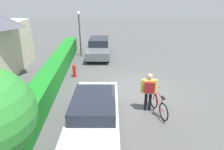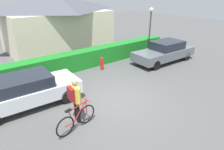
% 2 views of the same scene
% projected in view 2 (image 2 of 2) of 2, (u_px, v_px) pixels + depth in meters
% --- Properties ---
extents(ground_plane, '(60.00, 60.00, 0.00)m').
position_uv_depth(ground_plane, '(117.00, 100.00, 8.79)').
color(ground_plane, '#4E4E4E').
extents(hedge_row, '(15.63, 0.90, 1.09)m').
position_uv_depth(hedge_row, '(70.00, 62.00, 11.82)').
color(hedge_row, '#1A7A22').
rests_on(hedge_row, ground).
extents(house_distant, '(8.09, 5.60, 4.39)m').
position_uv_depth(house_distant, '(56.00, 21.00, 15.83)').
color(house_distant, beige).
rests_on(house_distant, ground).
extents(parked_car_near, '(4.42, 1.95, 1.36)m').
position_uv_depth(parked_car_near, '(26.00, 90.00, 8.11)').
color(parked_car_near, silver).
rests_on(parked_car_near, ground).
extents(parked_car_far, '(4.62, 1.90, 1.40)m').
position_uv_depth(parked_car_far, '(165.00, 51.00, 13.29)').
color(parked_car_far, slate).
rests_on(parked_car_far, ground).
extents(bicycle, '(1.67, 0.52, 1.00)m').
position_uv_depth(bicycle, '(77.00, 119.00, 6.82)').
color(bicycle, black).
rests_on(bicycle, ground).
extents(person_rider, '(0.38, 0.69, 1.74)m').
position_uv_depth(person_rider, '(75.00, 96.00, 6.97)').
color(person_rider, black).
rests_on(person_rider, ground).
extents(street_lamp, '(0.28, 0.28, 3.46)m').
position_uv_depth(street_lamp, '(150.00, 25.00, 13.73)').
color(street_lamp, '#38383D').
rests_on(street_lamp, ground).
extents(fire_hydrant, '(0.20, 0.20, 0.81)m').
position_uv_depth(fire_hydrant, '(102.00, 63.00, 12.03)').
color(fire_hydrant, red).
rests_on(fire_hydrant, ground).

